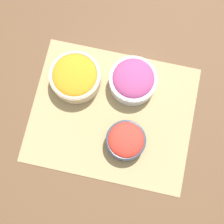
# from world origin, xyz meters

# --- Properties ---
(ground_plane) EXTENTS (3.00, 3.00, 0.00)m
(ground_plane) POSITION_xyz_m (0.00, 0.00, 0.00)
(ground_plane) COLOR #513823
(placemat) EXTENTS (0.52, 0.42, 0.00)m
(placemat) POSITION_xyz_m (0.00, 0.00, 0.00)
(placemat) COLOR #937F56
(placemat) RESTS_ON ground_plane
(carrot_bowl) EXTENTS (0.16, 0.16, 0.07)m
(carrot_bowl) POSITION_xyz_m (-0.14, 0.09, 0.04)
(carrot_bowl) COLOR beige
(carrot_bowl) RESTS_ON placemat
(tomato_bowl) EXTENTS (0.12, 0.12, 0.07)m
(tomato_bowl) POSITION_xyz_m (0.06, -0.08, 0.04)
(tomato_bowl) COLOR #333842
(tomato_bowl) RESTS_ON placemat
(onion_bowl) EXTENTS (0.15, 0.15, 0.08)m
(onion_bowl) POSITION_xyz_m (0.04, 0.11, 0.04)
(onion_bowl) COLOR silver
(onion_bowl) RESTS_ON placemat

